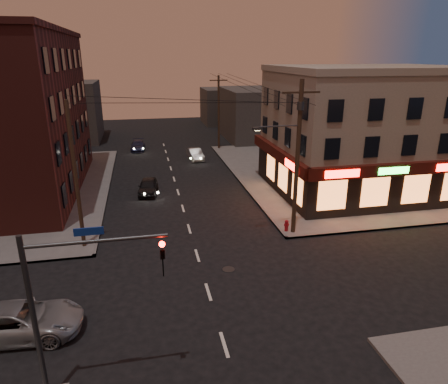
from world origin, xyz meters
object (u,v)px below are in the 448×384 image
object	(u,v)px
sedan_near	(148,186)
sedan_mid	(195,154)
suv_cross	(19,321)
sedan_far	(138,146)
fire_hydrant	(287,225)

from	to	relation	value
sedan_near	sedan_mid	size ratio (longest dim) A/B	1.00
suv_cross	sedan_mid	distance (m)	31.06
sedan_near	sedan_mid	world-z (taller)	sedan_near
sedan_far	sedan_mid	bearing A→B (deg)	-41.11
sedan_mid	fire_hydrant	distance (m)	21.45
fire_hydrant	sedan_near	bearing A→B (deg)	131.34
sedan_near	sedan_far	xyz separation A→B (m)	(-0.83, 17.27, -0.07)
fire_hydrant	sedan_mid	bearing A→B (deg)	98.90
suv_cross	sedan_mid	xyz separation A→B (m)	(11.56, 28.82, -0.10)
sedan_far	fire_hydrant	size ratio (longest dim) A/B	5.10
suv_cross	fire_hydrant	size ratio (longest dim) A/B	6.62
sedan_near	fire_hydrant	distance (m)	13.57
sedan_mid	fire_hydrant	xyz separation A→B (m)	(3.32, -21.19, -0.05)
suv_cross	fire_hydrant	distance (m)	16.73
sedan_far	fire_hydrant	world-z (taller)	sedan_far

